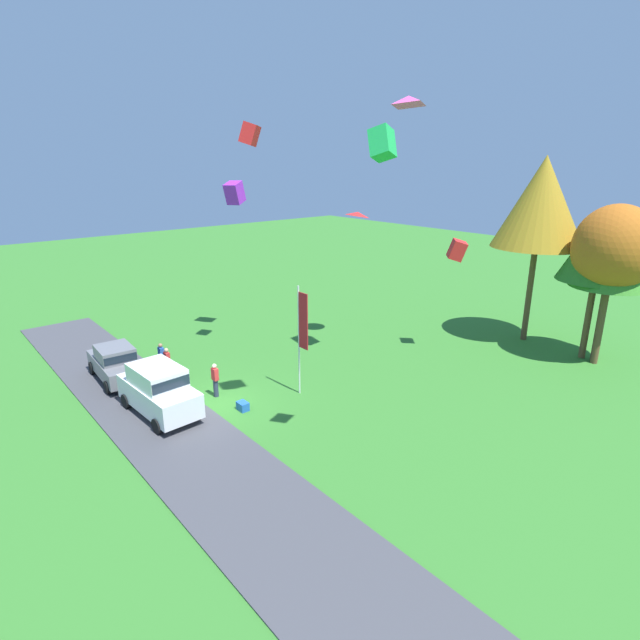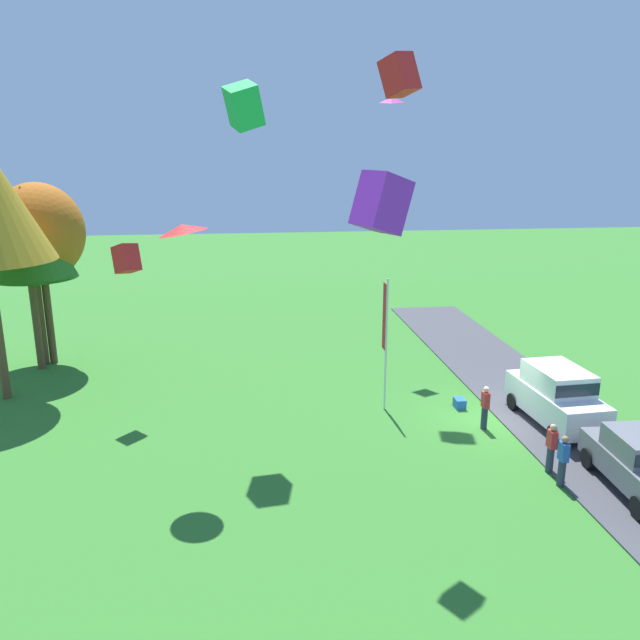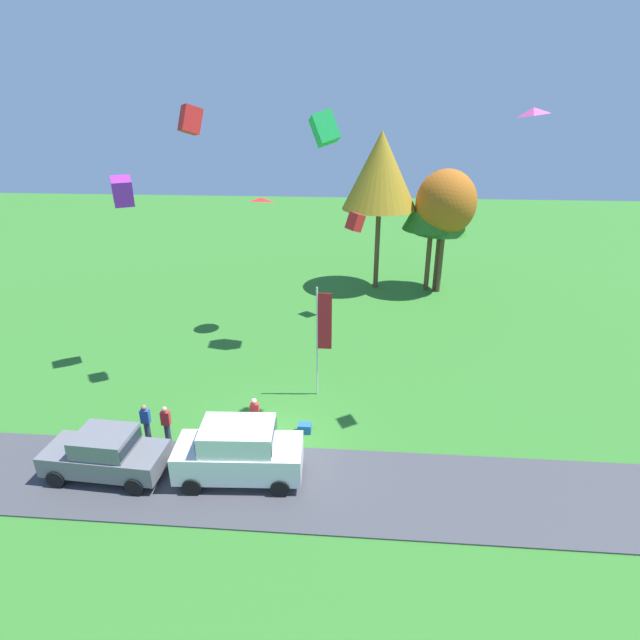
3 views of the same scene
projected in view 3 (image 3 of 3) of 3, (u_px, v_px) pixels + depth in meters
name	position (u px, v px, depth m)	size (l,w,h in m)	color
ground_plane	(272.00, 441.00, 20.65)	(120.00, 120.00, 0.00)	#337528
pavement_strip	(261.00, 484.00, 18.28)	(36.00, 4.40, 0.06)	#424247
car_sedan_near_entrance	(105.00, 453.00, 18.36)	(4.49, 2.15, 1.84)	slate
car_suv_by_flagpole	(239.00, 450.00, 18.10)	(4.70, 2.25, 2.28)	white
person_watching_sky	(255.00, 416.00, 20.83)	(0.36, 0.24, 1.71)	#2D334C
person_on_lawn	(166.00, 424.00, 20.27)	(0.36, 0.24, 1.71)	#2D334C
person_beside_suv	(146.00, 422.00, 20.39)	(0.36, 0.24, 1.71)	#2D334C
tree_far_left	(381.00, 171.00, 34.90)	(5.35, 5.35, 11.29)	brown
tree_lone_near	(433.00, 201.00, 35.11)	(4.14, 4.14, 8.75)	brown
tree_far_right	(442.00, 206.00, 35.21)	(3.92, 3.92, 8.28)	brown
tree_center_back	(446.00, 203.00, 34.78)	(4.20, 4.20, 8.86)	brown
flag_banner	(322.00, 329.00, 22.68)	(0.71, 0.08, 5.46)	silver
cooler_box	(304.00, 428.00, 21.17)	(0.56, 0.40, 0.40)	blue
kite_box_low_drifter	(355.00, 222.00, 30.73)	(0.75, 0.75, 1.06)	red
kite_box_topmost	(325.00, 128.00, 24.33)	(1.01, 1.01, 1.41)	green
kite_box_trailing_tail	(190.00, 120.00, 20.63)	(0.73, 0.73, 1.03)	red
kite_box_mid_center	(122.00, 191.00, 23.37)	(0.88, 0.88, 1.24)	purple
kite_diamond_over_trees	(533.00, 111.00, 16.94)	(0.87, 0.79, 0.26)	#EA4C9E
kite_delta_high_left	(262.00, 200.00, 27.95)	(1.52, 1.52, 0.26)	red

